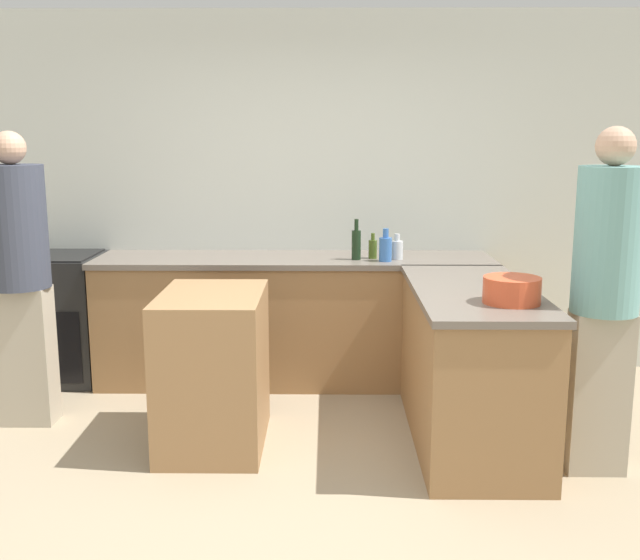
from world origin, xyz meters
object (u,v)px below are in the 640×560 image
object	(u,v)px
vinegar_bottle_clear	(397,249)
olive_oil_bottle	(373,248)
island_table	(213,369)
water_bottle_blue	(385,248)
person_by_range	(19,270)
mixing_bowl	(512,290)
wine_bottle_dark	(356,244)
range_oven	(56,317)
person_at_peninsula	(605,290)

from	to	relation	value
vinegar_bottle_clear	olive_oil_bottle	bearing A→B (deg)	171.58
island_table	water_bottle_blue	bearing A→B (deg)	42.87
person_by_range	mixing_bowl	bearing A→B (deg)	-12.36
olive_oil_bottle	person_by_range	xyz separation A→B (m)	(-2.22, -0.80, -0.01)
vinegar_bottle_clear	mixing_bowl	bearing A→B (deg)	-71.15
wine_bottle_dark	person_by_range	size ratio (longest dim) A/B	0.16
range_oven	olive_oil_bottle	size ratio (longest dim) A/B	5.17
olive_oil_bottle	person_by_range	world-z (taller)	person_by_range
olive_oil_bottle	person_by_range	size ratio (longest dim) A/B	0.10
mixing_bowl	wine_bottle_dark	size ratio (longest dim) A/B	1.05
mixing_bowl	person_at_peninsula	bearing A→B (deg)	-3.81
island_table	wine_bottle_dark	distance (m)	1.49
olive_oil_bottle	island_table	bearing A→B (deg)	-131.66
water_bottle_blue	person_by_range	size ratio (longest dim) A/B	0.13
vinegar_bottle_clear	person_by_range	distance (m)	2.51
mixing_bowl	person_by_range	size ratio (longest dim) A/B	0.17
range_oven	water_bottle_blue	bearing A→B (deg)	-4.42
water_bottle_blue	person_by_range	distance (m)	2.40
vinegar_bottle_clear	person_by_range	size ratio (longest dim) A/B	0.10
person_by_range	range_oven	bearing A→B (deg)	97.85
range_oven	person_by_range	bearing A→B (deg)	-82.15
range_oven	mixing_bowl	world-z (taller)	mixing_bowl
olive_oil_bottle	wine_bottle_dark	world-z (taller)	wine_bottle_dark
mixing_bowl	wine_bottle_dark	xyz separation A→B (m)	(-0.77, 1.38, 0.04)
person_by_range	olive_oil_bottle	bearing A→B (deg)	19.77
island_table	vinegar_bottle_clear	world-z (taller)	vinegar_bottle_clear
water_bottle_blue	person_at_peninsula	bearing A→B (deg)	-52.09
mixing_bowl	olive_oil_bottle	distance (m)	1.57
mixing_bowl	vinegar_bottle_clear	world-z (taller)	vinegar_bottle_clear
person_by_range	person_at_peninsula	size ratio (longest dim) A/B	0.99
wine_bottle_dark	water_bottle_blue	bearing A→B (deg)	-17.95
island_table	water_bottle_blue	xyz separation A→B (m)	(1.07, 1.00, 0.56)
person_at_peninsula	island_table	bearing A→B (deg)	170.72
wine_bottle_dark	range_oven	bearing A→B (deg)	176.86
island_table	vinegar_bottle_clear	distance (m)	1.68
range_oven	island_table	xyz separation A→B (m)	(1.35, -1.18, -0.01)
range_oven	wine_bottle_dark	bearing A→B (deg)	-3.14
island_table	wine_bottle_dark	size ratio (longest dim) A/B	3.15
water_bottle_blue	person_at_peninsula	xyz separation A→B (m)	(1.04, -1.34, -0.01)
range_oven	wine_bottle_dark	world-z (taller)	wine_bottle_dark
range_oven	person_at_peninsula	distance (m)	3.83
vinegar_bottle_clear	olive_oil_bottle	xyz separation A→B (m)	(-0.17, 0.03, 0.00)
wine_bottle_dark	person_at_peninsula	bearing A→B (deg)	-48.45
water_bottle_blue	wine_bottle_dark	bearing A→B (deg)	162.05
vinegar_bottle_clear	person_by_range	bearing A→B (deg)	-162.08
olive_oil_bottle	wine_bottle_dark	size ratio (longest dim) A/B	0.63
range_oven	mixing_bowl	bearing A→B (deg)	-26.59
olive_oil_bottle	wine_bottle_dark	distance (m)	0.14
mixing_bowl	water_bottle_blue	bearing A→B (deg)	113.43
olive_oil_bottle	mixing_bowl	bearing A→B (deg)	-65.55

